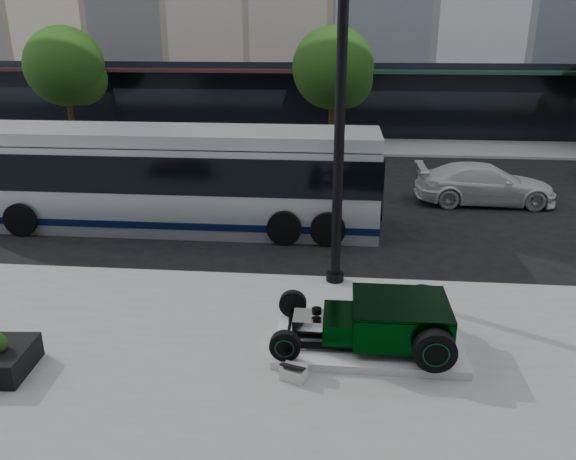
# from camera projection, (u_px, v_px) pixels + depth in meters

# --- Properties ---
(ground) EXTENTS (120.00, 120.00, 0.00)m
(ground) POSITION_uv_depth(u_px,v_px,m) (284.00, 248.00, 15.30)
(ground) COLOR black
(ground) RESTS_ON ground
(sidewalk_far) EXTENTS (70.00, 4.00, 0.12)m
(sidewalk_far) POSITION_uv_depth(u_px,v_px,m) (311.00, 146.00, 28.39)
(sidewalk_far) COLOR gray
(sidewalk_far) RESTS_ON ground
(street_trees) EXTENTS (29.80, 3.80, 5.70)m
(street_trees) POSITION_uv_depth(u_px,v_px,m) (336.00, 71.00, 26.16)
(street_trees) COLOR black
(street_trees) RESTS_ON sidewalk_far
(display_plinth) EXTENTS (3.40, 1.80, 0.15)m
(display_plinth) POSITION_uv_depth(u_px,v_px,m) (368.00, 343.00, 10.31)
(display_plinth) COLOR silver
(display_plinth) RESTS_ON sidewalk_near
(hot_rod) EXTENTS (3.22, 2.00, 0.81)m
(hot_rod) POSITION_uv_depth(u_px,v_px,m) (388.00, 320.00, 10.11)
(hot_rod) COLOR black
(hot_rod) RESTS_ON display_plinth
(info_plaque) EXTENTS (0.47, 0.41, 0.31)m
(info_plaque) POSITION_uv_depth(u_px,v_px,m) (294.00, 372.00, 9.37)
(info_plaque) COLOR silver
(info_plaque) RESTS_ON sidewalk_near
(lamppost) EXTENTS (0.41, 0.41, 7.48)m
(lamppost) POSITION_uv_depth(u_px,v_px,m) (339.00, 132.00, 11.90)
(lamppost) COLOR black
(lamppost) RESTS_ON sidewalk_near
(transit_bus) EXTENTS (12.12, 2.88, 2.92)m
(transit_bus) POSITION_uv_depth(u_px,v_px,m) (175.00, 178.00, 16.61)
(transit_bus) COLOR silver
(transit_bus) RESTS_ON ground
(white_sedan) EXTENTS (4.65, 1.94, 1.34)m
(white_sedan) POSITION_uv_depth(u_px,v_px,m) (485.00, 184.00, 19.05)
(white_sedan) COLOR silver
(white_sedan) RESTS_ON ground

